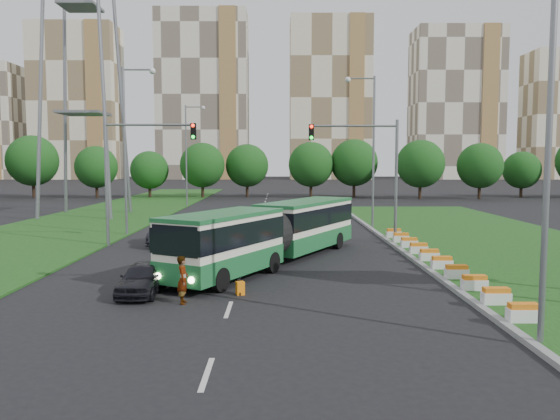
{
  "coord_description": "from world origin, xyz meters",
  "views": [
    {
      "loc": [
        -1.2,
        -25.21,
        5.27
      ],
      "look_at": [
        -1.12,
        5.36,
        2.6
      ],
      "focal_mm": 35.0,
      "sensor_mm": 36.0,
      "label": 1
    }
  ],
  "objects_px": {
    "traffic_mast_left": "(132,161)",
    "car_left_far": "(167,233)",
    "articulated_bus": "(267,232)",
    "shopping_trolley": "(240,288)",
    "traffic_mast_median": "(371,161)",
    "car_left_near": "(142,278)",
    "pedestrian": "(183,280)"
  },
  "relations": [
    {
      "from": "car_left_near",
      "to": "shopping_trolley",
      "type": "relative_size",
      "value": 6.96
    },
    {
      "from": "articulated_bus",
      "to": "car_left_far",
      "type": "bearing_deg",
      "value": 163.83
    },
    {
      "from": "articulated_bus",
      "to": "car_left_near",
      "type": "distance_m",
      "value": 8.38
    },
    {
      "from": "articulated_bus",
      "to": "shopping_trolley",
      "type": "relative_size",
      "value": 29.87
    },
    {
      "from": "pedestrian",
      "to": "shopping_trolley",
      "type": "bearing_deg",
      "value": -60.58
    },
    {
      "from": "traffic_mast_median",
      "to": "car_left_far",
      "type": "relative_size",
      "value": 1.72
    },
    {
      "from": "traffic_mast_median",
      "to": "traffic_mast_left",
      "type": "relative_size",
      "value": 1.0
    },
    {
      "from": "traffic_mast_median",
      "to": "pedestrian",
      "type": "xyz_separation_m",
      "value": [
        -9.55,
        -15.15,
        -4.45
      ]
    },
    {
      "from": "traffic_mast_median",
      "to": "car_left_near",
      "type": "height_order",
      "value": "traffic_mast_median"
    },
    {
      "from": "traffic_mast_left",
      "to": "shopping_trolley",
      "type": "xyz_separation_m",
      "value": [
        7.65,
        -12.83,
        -5.08
      ]
    },
    {
      "from": "traffic_mast_left",
      "to": "pedestrian",
      "type": "bearing_deg",
      "value": -68.4
    },
    {
      "from": "traffic_mast_left",
      "to": "pedestrian",
      "type": "height_order",
      "value": "traffic_mast_left"
    },
    {
      "from": "car_left_near",
      "to": "car_left_far",
      "type": "height_order",
      "value": "car_left_far"
    },
    {
      "from": "traffic_mast_left",
      "to": "shopping_trolley",
      "type": "relative_size",
      "value": 14.82
    },
    {
      "from": "car_left_near",
      "to": "traffic_mast_left",
      "type": "bearing_deg",
      "value": 106.62
    },
    {
      "from": "traffic_mast_left",
      "to": "car_left_far",
      "type": "height_order",
      "value": "traffic_mast_left"
    },
    {
      "from": "articulated_bus",
      "to": "traffic_mast_left",
      "type": "bearing_deg",
      "value": 173.85
    },
    {
      "from": "car_left_far",
      "to": "shopping_trolley",
      "type": "xyz_separation_m",
      "value": [
        5.62,
        -13.37,
        -0.5
      ]
    },
    {
      "from": "car_left_near",
      "to": "pedestrian",
      "type": "bearing_deg",
      "value": -38.17
    },
    {
      "from": "traffic_mast_median",
      "to": "car_left_near",
      "type": "distance_m",
      "value": 18.42
    },
    {
      "from": "traffic_mast_left",
      "to": "car_left_near",
      "type": "distance_m",
      "value": 13.99
    },
    {
      "from": "articulated_bus",
      "to": "shopping_trolley",
      "type": "distance_m",
      "value": 7.13
    },
    {
      "from": "car_left_near",
      "to": "pedestrian",
      "type": "xyz_separation_m",
      "value": [
        1.9,
        -1.51,
        0.26
      ]
    },
    {
      "from": "shopping_trolley",
      "to": "articulated_bus",
      "type": "bearing_deg",
      "value": 61.15
    },
    {
      "from": "car_left_near",
      "to": "shopping_trolley",
      "type": "bearing_deg",
      "value": -2.39
    },
    {
      "from": "car_left_far",
      "to": "pedestrian",
      "type": "bearing_deg",
      "value": -75.01
    },
    {
      "from": "car_left_near",
      "to": "pedestrian",
      "type": "distance_m",
      "value": 2.44
    },
    {
      "from": "traffic_mast_median",
      "to": "car_left_far",
      "type": "xyz_separation_m",
      "value": [
        -13.13,
        -0.46,
        -4.58
      ]
    },
    {
      "from": "traffic_mast_median",
      "to": "car_left_near",
      "type": "bearing_deg",
      "value": -130.02
    },
    {
      "from": "shopping_trolley",
      "to": "car_left_far",
      "type": "bearing_deg",
      "value": 91.57
    },
    {
      "from": "pedestrian",
      "to": "shopping_trolley",
      "type": "distance_m",
      "value": 2.51
    },
    {
      "from": "articulated_bus",
      "to": "pedestrian",
      "type": "relative_size",
      "value": 8.95
    }
  ]
}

